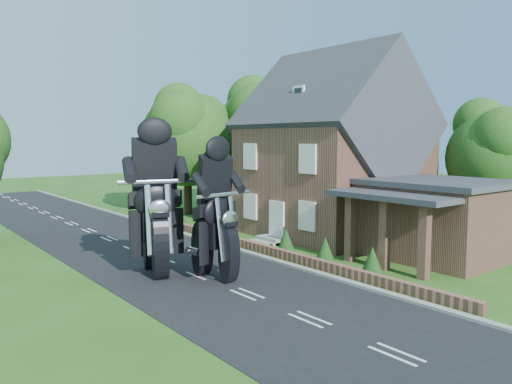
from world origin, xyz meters
TOP-DOWN VIEW (x-y plane):
  - ground at (0.00, 0.00)m, footprint 120.00×120.00m
  - road at (0.00, 0.00)m, footprint 7.00×80.00m
  - kerb at (3.65, 0.00)m, footprint 0.30×80.00m
  - garden_wall at (4.30, 5.00)m, footprint 0.30×22.00m
  - house at (10.49, 6.00)m, footprint 9.54×8.64m
  - annex at (9.87, -0.80)m, footprint 7.05×5.94m
  - tree_annex_side at (17.13, 0.10)m, footprint 5.64×5.20m
  - tree_house_right at (16.65, 8.62)m, footprint 6.51×6.00m
  - tree_behind_house at (14.18, 16.14)m, footprint 7.81×7.20m
  - tree_behind_left at (8.16, 17.13)m, footprint 6.94×6.40m
  - shrub_a at (5.30, -1.00)m, footprint 0.90×0.90m
  - shrub_b at (5.30, 1.50)m, footprint 0.90×0.90m
  - shrub_c at (5.30, 4.00)m, footprint 0.90×0.90m
  - shrub_d at (5.30, 9.00)m, footprint 0.90×0.90m
  - shrub_e at (5.30, 11.50)m, footprint 0.90×0.90m
  - shrub_f at (5.30, 14.00)m, footprint 0.90×0.90m
  - motorcycle_lead at (0.20, 2.21)m, footprint 0.67×1.76m
  - motorcycle_follow at (-1.22, 4.18)m, footprint 1.01×1.99m

SIDE VIEW (x-z plane):
  - ground at x=0.00m, z-range 0.00..0.00m
  - road at x=0.00m, z-range 0.00..0.02m
  - kerb at x=3.65m, z-range 0.00..0.12m
  - garden_wall at x=4.30m, z-range 0.00..0.40m
  - shrub_a at x=5.30m, z-range 0.00..1.10m
  - shrub_b at x=5.30m, z-range 0.00..1.10m
  - shrub_c at x=5.30m, z-range 0.00..1.10m
  - shrub_d at x=5.30m, z-range 0.00..1.10m
  - shrub_e at x=5.30m, z-range 0.00..1.10m
  - shrub_f at x=5.30m, z-range 0.00..1.10m
  - motorcycle_lead at x=0.20m, z-range 0.00..1.59m
  - motorcycle_follow at x=-1.22m, z-range 0.00..1.80m
  - annex at x=9.87m, z-range 0.05..3.49m
  - house at x=10.49m, z-range -0.78..9.46m
  - tree_annex_side at x=17.13m, z-range 0.95..8.43m
  - tree_house_right at x=16.65m, z-range 0.99..9.39m
  - tree_behind_left at x=8.16m, z-range 1.15..10.31m
  - tree_behind_house at x=14.18m, z-range 1.19..11.27m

